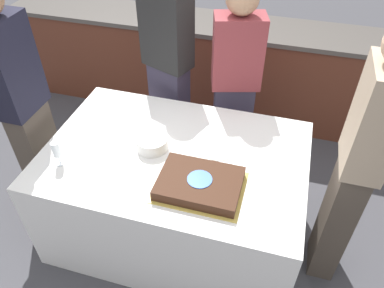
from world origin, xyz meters
TOP-DOWN VIEW (x-y plane):
  - ground_plane at (0.00, 0.00)m, footprint 14.00×14.00m
  - back_counter at (0.00, 1.63)m, footprint 4.40×0.58m
  - dining_table at (0.00, 0.00)m, footprint 1.63×1.10m
  - cake at (0.23, -0.24)m, footprint 0.50×0.37m
  - plate_stack at (-0.15, 0.01)m, footprint 0.20×0.20m
  - wine_glass at (-0.64, -0.28)m, footprint 0.07×0.07m
  - side_plate_near_cake at (0.26, 0.11)m, footprint 0.22×0.22m
  - person_cutting_cake at (0.23, 0.77)m, footprint 0.39×0.29m
  - person_seated_left at (-1.04, 0.00)m, footprint 0.20×0.33m
  - person_seated_right at (1.04, 0.00)m, footprint 0.20×0.32m
  - person_standing_back at (-0.30, 0.77)m, footprint 0.41×0.32m

SIDE VIEW (x-z plane):
  - ground_plane at x=0.00m, z-range 0.00..0.00m
  - dining_table at x=0.00m, z-range 0.00..0.76m
  - back_counter at x=0.00m, z-range 0.00..0.92m
  - side_plate_near_cake at x=0.26m, z-range 0.76..0.76m
  - cake at x=0.23m, z-range 0.76..0.83m
  - plate_stack at x=-0.15m, z-range 0.76..0.84m
  - person_cutting_cake at x=0.23m, z-range 0.04..1.62m
  - wine_glass at x=-0.64m, z-range 0.78..0.94m
  - person_seated_left at x=-1.04m, z-range 0.04..1.74m
  - person_standing_back at x=-0.30m, z-range 0.05..1.74m
  - person_seated_right at x=1.04m, z-range 0.04..1.77m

